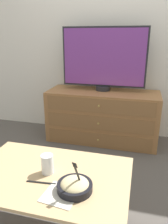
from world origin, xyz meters
name	(u,v)px	position (x,y,z in m)	size (l,w,h in m)	color
ground_plane	(116,131)	(0.00, 0.00, 0.00)	(12.00, 12.00, 0.00)	#56514C
wall_back	(121,32)	(0.00, 0.03, 1.30)	(12.00, 0.05, 2.60)	white
dresser	(102,116)	(-0.15, -0.28, 0.31)	(1.33, 0.51, 0.63)	#9E6B3D
tv	(104,59)	(-0.16, -0.21, 1.00)	(0.99, 0.17, 0.73)	#232328
coffee_table	(50,182)	(-0.22, -1.75, 0.40)	(0.97, 0.63, 0.46)	tan
takeout_bowl	(75,186)	(-0.02, -1.86, 0.49)	(0.19, 0.19, 0.20)	black
drink_cup	(47,165)	(-0.23, -1.74, 0.51)	(0.08, 0.08, 0.12)	#9E6638
napkin	(61,194)	(-0.08, -1.91, 0.46)	(0.20, 0.20, 0.00)	silver
knife	(41,183)	(-0.22, -1.85, 0.46)	(0.17, 0.03, 0.01)	black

